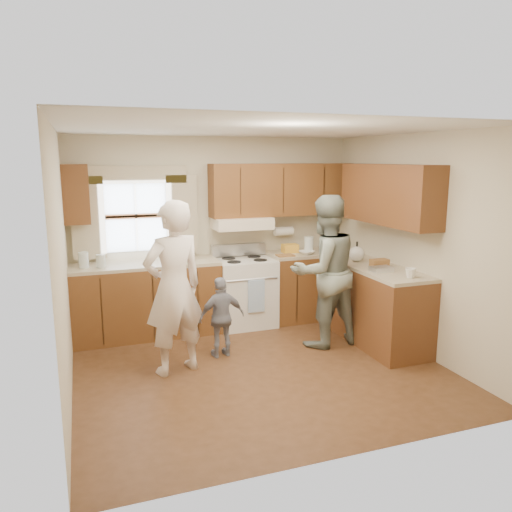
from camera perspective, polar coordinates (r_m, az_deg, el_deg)
name	(u,v)px	position (r m, az deg, el deg)	size (l,w,h in m)	color
room	(260,254)	(5.12, 0.44, 0.22)	(3.80, 3.80, 3.80)	#452A15
kitchen_fixtures	(276,268)	(6.41, 2.31, -1.35)	(3.80, 2.25, 2.15)	#4E2810
stove	(244,291)	(6.72, -1.34, -4.02)	(0.76, 0.67, 1.07)	silver
woman_left	(174,288)	(5.20, -9.38, -3.65)	(0.66, 0.43, 1.81)	silver
woman_right	(324,271)	(5.96, 7.81, -1.76)	(0.88, 0.68, 1.81)	#223A2E
child	(222,317)	(5.67, -3.93, -6.98)	(0.54, 0.22, 0.92)	gray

